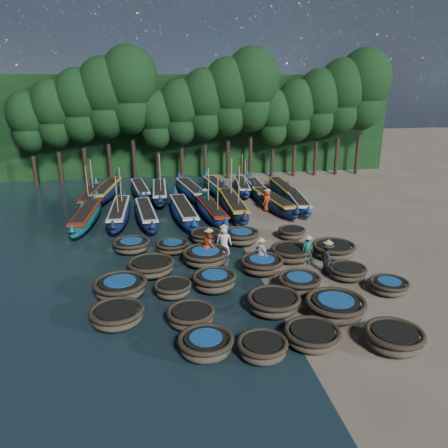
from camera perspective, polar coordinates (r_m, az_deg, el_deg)
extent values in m
plane|color=#7F705D|center=(25.26, 3.05, -3.98)|extent=(120.00, 120.00, 0.00)
cube|color=black|center=(46.78, -3.22, 12.79)|extent=(40.00, 3.00, 10.00)
ellipsoid|color=brown|center=(16.57, -2.36, -15.72)|extent=(2.50, 2.50, 0.67)
torus|color=#342C1E|center=(16.40, -2.38, -14.81)|extent=(2.09, 2.09, 0.20)
cylinder|color=black|center=(16.38, -2.38, -14.69)|extent=(1.58, 1.58, 0.06)
cylinder|color=#194B8D|center=(16.35, -2.38, -14.57)|extent=(1.22, 1.22, 0.04)
ellipsoid|color=brown|center=(16.47, 5.03, -16.09)|extent=(2.26, 2.26, 0.64)
torus|color=#342C1E|center=(16.30, 5.06, -15.22)|extent=(1.88, 1.88, 0.19)
cylinder|color=black|center=(16.28, 5.06, -15.10)|extent=(1.41, 1.41, 0.06)
ellipsoid|color=brown|center=(17.39, 11.43, -14.38)|extent=(2.59, 2.59, 0.63)
torus|color=#342C1E|center=(17.24, 11.50, -13.55)|extent=(2.15, 2.15, 0.19)
cylinder|color=black|center=(17.22, 11.50, -13.44)|extent=(1.65, 1.65, 0.06)
ellipsoid|color=brown|center=(17.98, 21.30, -14.02)|extent=(2.28, 2.28, 0.72)
torus|color=#342C1E|center=(17.81, 21.43, -13.10)|extent=(2.20, 2.20, 0.22)
cylinder|color=black|center=(17.79, 21.44, -12.98)|extent=(1.66, 1.66, 0.07)
ellipsoid|color=brown|center=(18.82, -13.77, -11.75)|extent=(2.71, 2.71, 0.67)
torus|color=#342C1E|center=(18.66, -13.85, -10.91)|extent=(2.25, 2.25, 0.20)
cylinder|color=black|center=(18.64, -13.86, -10.80)|extent=(1.72, 1.72, 0.06)
ellipsoid|color=brown|center=(18.31, -4.36, -12.16)|extent=(2.08, 2.08, 0.66)
torus|color=#342C1E|center=(18.15, -4.38, -11.32)|extent=(1.99, 1.99, 0.20)
cylinder|color=black|center=(18.13, -4.38, -11.21)|extent=(1.50, 1.50, 0.06)
ellipsoid|color=brown|center=(19.29, 6.50, -10.44)|extent=(2.58, 2.58, 0.71)
torus|color=#342C1E|center=(19.13, 6.53, -9.56)|extent=(2.35, 2.35, 0.21)
cylinder|color=black|center=(19.11, 6.54, -9.45)|extent=(1.79, 1.79, 0.06)
ellipsoid|color=brown|center=(19.39, 14.32, -10.71)|extent=(2.52, 2.52, 0.75)
torus|color=#342C1E|center=(19.23, 14.40, -9.79)|extent=(2.58, 2.58, 0.23)
cylinder|color=black|center=(19.21, 14.41, -9.67)|extent=(1.98, 1.98, 0.07)
cylinder|color=#194B8D|center=(19.19, 14.42, -9.56)|extent=(1.52, 1.52, 0.05)
ellipsoid|color=brown|center=(22.18, 20.70, -7.76)|extent=(1.86, 1.86, 0.57)
torus|color=#342C1E|center=(22.07, 20.78, -7.14)|extent=(1.85, 1.85, 0.17)
cylinder|color=black|center=(22.06, 20.79, -7.06)|extent=(1.40, 1.40, 0.05)
cylinder|color=#194B8D|center=(22.04, 20.80, -6.98)|extent=(1.08, 1.08, 0.03)
ellipsoid|color=brown|center=(21.00, -13.37, -8.29)|extent=(3.01, 3.01, 0.73)
torus|color=#342C1E|center=(20.85, -13.43, -7.45)|extent=(2.50, 2.50, 0.22)
cylinder|color=black|center=(20.83, -13.44, -7.35)|extent=(1.91, 1.91, 0.07)
cylinder|color=#194B8D|center=(20.81, -13.45, -7.24)|extent=(1.47, 1.47, 0.04)
ellipsoid|color=brown|center=(20.59, -6.67, -8.60)|extent=(1.75, 1.75, 0.62)
torus|color=#342C1E|center=(20.46, -6.70, -7.88)|extent=(1.78, 1.78, 0.19)
cylinder|color=black|center=(20.45, -6.71, -7.78)|extent=(1.33, 1.33, 0.06)
ellipsoid|color=brown|center=(21.02, -1.24, -7.70)|extent=(2.11, 2.11, 0.74)
torus|color=#342C1E|center=(20.87, -1.25, -6.84)|extent=(2.13, 2.13, 0.22)
cylinder|color=black|center=(20.85, -1.25, -6.73)|extent=(1.60, 1.60, 0.07)
cylinder|color=#194B8D|center=(20.83, -1.25, -6.62)|extent=(1.23, 1.23, 0.04)
ellipsoid|color=brown|center=(21.15, 9.78, -7.85)|extent=(2.52, 2.52, 0.72)
torus|color=#342C1E|center=(21.00, 9.83, -7.03)|extent=(2.09, 2.09, 0.22)
cylinder|color=black|center=(20.98, 9.84, -6.92)|extent=(1.57, 1.57, 0.07)
cylinder|color=#194B8D|center=(20.96, 9.85, -6.82)|extent=(1.21, 1.21, 0.04)
ellipsoid|color=brown|center=(23.03, 15.81, -6.21)|extent=(1.79, 1.79, 0.59)
torus|color=#342C1E|center=(22.92, 15.87, -5.57)|extent=(1.92, 1.92, 0.18)
cylinder|color=black|center=(22.90, 15.88, -5.49)|extent=(1.46, 1.46, 0.05)
ellipsoid|color=brown|center=(22.88, -9.48, -5.75)|extent=(2.84, 2.84, 0.70)
torus|color=#342C1E|center=(22.75, -9.53, -4.99)|extent=(2.41, 2.41, 0.21)
cylinder|color=black|center=(22.73, -9.53, -4.89)|extent=(1.85, 1.85, 0.06)
ellipsoid|color=brown|center=(23.77, -2.41, -4.49)|extent=(2.45, 2.45, 0.74)
torus|color=#342C1E|center=(23.63, -2.42, -3.72)|extent=(2.53, 2.53, 0.22)
cylinder|color=black|center=(23.62, -2.42, -3.62)|extent=(1.94, 1.94, 0.07)
cylinder|color=#194B8D|center=(23.60, -2.42, -3.52)|extent=(1.49, 1.49, 0.04)
ellipsoid|color=brown|center=(22.89, 4.97, -5.52)|extent=(2.25, 2.25, 0.71)
torus|color=#342C1E|center=(22.76, 4.99, -4.75)|extent=(2.27, 2.27, 0.22)
cylinder|color=black|center=(22.74, 4.99, -4.65)|extent=(1.72, 1.72, 0.06)
cylinder|color=#194B8D|center=(22.73, 5.00, -4.55)|extent=(1.32, 1.32, 0.04)
ellipsoid|color=brown|center=(24.57, 8.80, -3.95)|extent=(2.62, 2.62, 0.71)
torus|color=#342C1E|center=(24.44, 8.84, -3.22)|extent=(2.31, 2.31, 0.22)
cylinder|color=black|center=(24.43, 8.84, -3.13)|extent=(1.76, 1.76, 0.06)
ellipsoid|color=brown|center=(25.43, 14.12, -3.49)|extent=(2.69, 2.69, 0.74)
torus|color=#342C1E|center=(25.30, 14.18, -2.76)|extent=(2.43, 2.43, 0.22)
cylinder|color=black|center=(25.29, 14.18, -2.66)|extent=(1.85, 1.85, 0.07)
ellipsoid|color=brown|center=(26.03, -11.95, -2.92)|extent=(2.42, 2.42, 0.63)
torus|color=#342C1E|center=(25.93, -12.00, -2.31)|extent=(2.16, 2.16, 0.19)
cylinder|color=black|center=(25.91, -12.00, -2.23)|extent=(1.65, 1.65, 0.06)
cylinder|color=#194B8D|center=(25.90, -12.01, -2.15)|extent=(1.27, 1.27, 0.04)
ellipsoid|color=brown|center=(25.55, -6.72, -3.09)|extent=(2.29, 2.29, 0.60)
torus|color=#342C1E|center=(25.44, -6.74, -2.50)|extent=(1.94, 1.94, 0.18)
cylinder|color=black|center=(25.43, -6.75, -2.42)|extent=(1.47, 1.47, 0.05)
cylinder|color=#194B8D|center=(25.42, -6.75, -2.34)|extent=(1.13, 1.13, 0.04)
ellipsoid|color=brown|center=(26.92, -2.35, -1.77)|extent=(1.91, 1.91, 0.65)
torus|color=#342C1E|center=(26.82, -2.36, -1.15)|extent=(1.93, 1.93, 0.20)
cylinder|color=black|center=(26.80, -2.36, -1.08)|extent=(1.45, 1.45, 0.06)
ellipsoid|color=brown|center=(26.68, 2.26, -1.86)|extent=(2.69, 2.69, 0.74)
torus|color=#342C1E|center=(26.56, 2.27, -1.16)|extent=(2.23, 2.23, 0.22)
cylinder|color=black|center=(26.55, 2.27, -1.07)|extent=(1.68, 1.68, 0.07)
cylinder|color=#194B8D|center=(26.53, 2.27, -0.98)|extent=(1.29, 1.29, 0.04)
ellipsoid|color=brown|center=(27.86, 8.82, -1.31)|extent=(2.11, 2.11, 0.62)
torus|color=#342C1E|center=(27.76, 8.85, -0.74)|extent=(1.76, 1.76, 0.19)
cylinder|color=black|center=(27.75, 8.85, -0.67)|extent=(1.32, 1.32, 0.06)
ellipsoid|color=#0D4C4B|center=(31.67, -17.53, 0.85)|extent=(2.11, 8.19, 1.01)
cone|color=#0D4C4B|center=(35.22, -16.33, 3.82)|extent=(0.45, 0.45, 0.61)
cone|color=#0D4C4B|center=(27.84, -19.29, -0.42)|extent=(0.45, 0.45, 0.51)
cube|color=#A02113|center=(31.55, -17.60, 1.59)|extent=(1.57, 6.35, 0.12)
cube|color=black|center=(31.53, -17.62, 1.73)|extent=(1.23, 5.52, 0.10)
ellipsoid|color=black|center=(31.84, -13.52, 1.32)|extent=(1.76, 8.31, 1.03)
cone|color=black|center=(35.53, -13.02, 4.26)|extent=(0.45, 0.45, 0.62)
cone|color=black|center=(27.84, -14.36, 0.11)|extent=(0.45, 0.45, 0.52)
cube|color=silver|center=(31.72, -13.58, 2.07)|extent=(1.29, 6.43, 0.12)
cube|color=black|center=(31.70, -13.59, 2.21)|extent=(0.99, 5.60, 0.10)
cylinder|color=#997F4C|center=(32.59, -13.36, 4.74)|extent=(0.07, 0.25, 2.89)
cylinder|color=#997F4C|center=(29.90, -13.83, 3.48)|extent=(0.07, 0.25, 2.89)
plane|color=red|center=(29.60, -13.71, 5.85)|extent=(0.00, 0.36, 0.36)
ellipsoid|color=black|center=(31.26, -10.12, 1.18)|extent=(2.20, 7.94, 0.98)
cone|color=black|center=(34.76, -10.82, 3.99)|extent=(0.43, 0.43, 0.59)
cone|color=black|center=(27.46, -9.38, 0.06)|extent=(0.43, 0.43, 0.49)
cube|color=silver|center=(31.14, -10.16, 1.90)|extent=(1.64, 6.15, 0.12)
cube|color=black|center=(31.12, -10.17, 2.04)|extent=(1.30, 5.34, 0.10)
ellipsoid|color=navy|center=(31.42, -5.29, 1.55)|extent=(2.20, 8.51, 1.05)
cone|color=navy|center=(35.15, -6.40, 4.51)|extent=(0.46, 0.46, 0.63)
cone|color=navy|center=(27.37, -3.95, 0.39)|extent=(0.46, 0.46, 0.53)
cube|color=silver|center=(31.29, -5.32, 2.32)|extent=(1.64, 6.59, 0.13)
cube|color=black|center=(31.27, -5.32, 2.47)|extent=(1.28, 5.73, 0.11)
ellipsoid|color=navy|center=(31.53, -1.67, 1.63)|extent=(2.25, 8.03, 0.99)
cone|color=navy|center=(34.99, -3.22, 4.41)|extent=(0.44, 0.44, 0.59)
cone|color=navy|center=(27.79, 0.25, 0.57)|extent=(0.44, 0.44, 0.50)
cube|color=#A02113|center=(31.41, -1.68, 2.35)|extent=(1.68, 6.22, 0.12)
cube|color=black|center=(31.39, -1.68, 2.49)|extent=(1.33, 5.40, 0.10)
cylinder|color=#997F4C|center=(32.25, -2.04, 4.93)|extent=(0.07, 0.24, 2.77)
cylinder|color=#997F4C|center=(29.74, -0.82, 3.76)|extent=(0.07, 0.24, 2.77)
plane|color=red|center=(29.49, -0.55, 6.06)|extent=(0.00, 0.35, 0.35)
ellipsoid|color=black|center=(32.76, 1.16, 2.40)|extent=(1.67, 8.96, 1.12)
cone|color=black|center=(36.74, -0.05, 5.36)|extent=(0.49, 0.49, 0.67)
cone|color=black|center=(28.47, 2.73, 1.29)|extent=(0.49, 0.49, 0.56)
cube|color=gold|center=(32.63, 1.17, 3.19)|extent=(1.22, 6.94, 0.13)
cube|color=black|center=(32.61, 1.17, 3.34)|extent=(0.92, 6.05, 0.11)
cylinder|color=#997F4C|center=(33.62, 0.96, 5.97)|extent=(0.08, 0.27, 3.13)
cylinder|color=#997F4C|center=(30.73, 1.95, 4.76)|extent=(0.08, 0.27, 3.13)
plane|color=red|center=(30.46, 2.29, 7.26)|extent=(0.00, 0.39, 0.39)
ellipsoid|color=black|center=(33.97, 6.42, 2.80)|extent=(2.63, 8.37, 1.03)
cone|color=black|center=(37.39, 3.96, 5.39)|extent=(0.45, 0.45, 0.62)
cone|color=black|center=(30.33, 9.52, 1.94)|extent=(0.45, 0.45, 0.52)
cube|color=gold|center=(33.86, 6.44, 3.50)|extent=(1.97, 6.48, 0.12)
cube|color=black|center=(33.84, 6.45, 3.64)|extent=(1.58, 5.62, 0.10)
ellipsoid|color=navy|center=(34.57, 9.50, 2.87)|extent=(2.21, 7.72, 0.95)
cone|color=navy|center=(37.93, 8.36, 5.28)|extent=(0.42, 0.42, 0.57)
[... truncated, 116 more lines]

